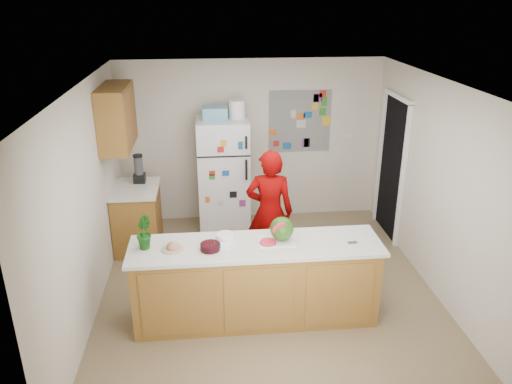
{
  "coord_description": "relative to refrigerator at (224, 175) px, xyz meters",
  "views": [
    {
      "loc": [
        -0.67,
        -5.15,
        3.4
      ],
      "look_at": [
        -0.13,
        0.2,
        1.23
      ],
      "focal_mm": 35.0,
      "sensor_mm": 36.0,
      "label": 1
    }
  ],
  "objects": [
    {
      "name": "peninsula_top",
      "position": [
        0.25,
        -2.38,
        0.05
      ],
      "size": [
        2.68,
        0.7,
        0.04
      ],
      "primitive_type": "cube",
      "color": "silver",
      "rests_on": "peninsula_base"
    },
    {
      "name": "floor",
      "position": [
        0.45,
        -1.88,
        -0.86
      ],
      "size": [
        4.0,
        4.5,
        0.02
      ],
      "primitive_type": "cube",
      "color": "brown",
      "rests_on": "ground"
    },
    {
      "name": "blender_appliance",
      "position": [
        -1.19,
        -0.32,
        0.24
      ],
      "size": [
        0.12,
        0.12,
        0.38
      ],
      "primitive_type": "cylinder",
      "color": "black",
      "rests_on": "side_counter_top"
    },
    {
      "name": "wall_back",
      "position": [
        0.45,
        0.38,
        0.4
      ],
      "size": [
        4.0,
        0.02,
        2.5
      ],
      "primitive_type": "cube",
      "color": "beige",
      "rests_on": "ground"
    },
    {
      "name": "watermelon",
      "position": [
        0.53,
        -2.31,
        0.21
      ],
      "size": [
        0.25,
        0.25,
        0.25
      ],
      "primitive_type": "sphere",
      "color": "#2C5F16",
      "rests_on": "cutting_board"
    },
    {
      "name": "refrigerator",
      "position": [
        0.0,
        0.0,
        0.0
      ],
      "size": [
        0.75,
        0.7,
        1.7
      ],
      "primitive_type": "cube",
      "color": "silver",
      "rests_on": "floor"
    },
    {
      "name": "fridge_top_bin",
      "position": [
        -0.1,
        0.0,
        0.94
      ],
      "size": [
        0.35,
        0.28,
        0.18
      ],
      "primitive_type": "cube",
      "color": "#5999B2",
      "rests_on": "refrigerator"
    },
    {
      "name": "person",
      "position": [
        0.53,
        -1.35,
        -0.03
      ],
      "size": [
        0.65,
        0.48,
        1.64
      ],
      "primitive_type": "imported",
      "rotation": [
        0.0,
        0.0,
        2.98
      ],
      "color": "#6E0101",
      "rests_on": "floor"
    },
    {
      "name": "keys",
      "position": [
        1.27,
        -2.45,
        0.08
      ],
      "size": [
        0.1,
        0.05,
        0.01
      ],
      "primitive_type": "cube",
      "rotation": [
        0.0,
        0.0,
        0.07
      ],
      "color": "slate",
      "rests_on": "peninsula_top"
    },
    {
      "name": "side_counter_top",
      "position": [
        -1.24,
        -0.53,
        0.03
      ],
      "size": [
        0.64,
        0.84,
        0.04
      ],
      "primitive_type": "cube",
      "color": "silver",
      "rests_on": "side_counter_base"
    },
    {
      "name": "side_counter_base",
      "position": [
        -1.24,
        -0.53,
        -0.42
      ],
      "size": [
        0.6,
        0.8,
        0.86
      ],
      "primitive_type": "cube",
      "color": "brown",
      "rests_on": "floor"
    },
    {
      "name": "wall_left",
      "position": [
        -1.56,
        -1.88,
        0.4
      ],
      "size": [
        0.02,
        4.5,
        2.5
      ],
      "primitive_type": "cube",
      "color": "beige",
      "rests_on": "ground"
    },
    {
      "name": "wall_right",
      "position": [
        2.46,
        -1.88,
        0.4
      ],
      "size": [
        0.02,
        4.5,
        2.5
      ],
      "primitive_type": "cube",
      "color": "beige",
      "rests_on": "ground"
    },
    {
      "name": "cobalt_bowl",
      "position": [
        -0.19,
        -2.44,
        0.1
      ],
      "size": [
        0.15,
        0.15,
        0.05
      ],
      "primitive_type": "cylinder",
      "rotation": [
        0.0,
        0.0,
        -0.12
      ],
      "color": "navy",
      "rests_on": "peninsula_top"
    },
    {
      "name": "potted_plant",
      "position": [
        -0.91,
        -2.33,
        0.24
      ],
      "size": [
        0.2,
        0.23,
        0.34
      ],
      "primitive_type": "imported",
      "rotation": [
        0.0,
        0.0,
        1.88
      ],
      "color": "#103C16",
      "rests_on": "peninsula_top"
    },
    {
      "name": "cutting_board",
      "position": [
        0.47,
        -2.33,
        0.08
      ],
      "size": [
        0.4,
        0.3,
        0.01
      ],
      "primitive_type": "cube",
      "rotation": [
        0.0,
        0.0,
        -0.02
      ],
      "color": "silver",
      "rests_on": "peninsula_top"
    },
    {
      "name": "ceiling",
      "position": [
        0.45,
        -1.88,
        1.66
      ],
      "size": [
        4.0,
        4.5,
        0.02
      ],
      "primitive_type": "cube",
      "color": "white",
      "rests_on": "wall_back"
    },
    {
      "name": "doorway",
      "position": [
        2.44,
        -0.43,
        0.17
      ],
      "size": [
        0.03,
        0.85,
        2.04
      ],
      "primitive_type": "cube",
      "color": "black",
      "rests_on": "ground"
    },
    {
      "name": "white_bowl",
      "position": [
        -0.07,
        -2.22,
        0.1
      ],
      "size": [
        0.24,
        0.24,
        0.06
      ],
      "primitive_type": "cylinder",
      "rotation": [
        0.0,
        0.0,
        -0.27
      ],
      "color": "white",
      "rests_on": "peninsula_top"
    },
    {
      "name": "photo_collage",
      "position": [
        1.2,
        0.36,
        0.7
      ],
      "size": [
        0.95,
        0.01,
        0.95
      ],
      "primitive_type": "cube",
      "color": "slate",
      "rests_on": "wall_back"
    },
    {
      "name": "plate",
      "position": [
        -0.62,
        -2.41,
        0.08
      ],
      "size": [
        0.28,
        0.28,
        0.02
      ],
      "primitive_type": "cylinder",
      "rotation": [
        0.0,
        0.0,
        -0.3
      ],
      "color": "beige",
      "rests_on": "peninsula_top"
    },
    {
      "name": "upper_cabinets",
      "position": [
        -1.37,
        -0.58,
        1.05
      ],
      "size": [
        0.35,
        1.0,
        0.8
      ],
      "primitive_type": "cube",
      "color": "brown",
      "rests_on": "wall_left"
    },
    {
      "name": "peninsula_base",
      "position": [
        0.25,
        -2.38,
        -0.41
      ],
      "size": [
        2.6,
        0.62,
        0.88
      ],
      "primitive_type": "cube",
      "color": "brown",
      "rests_on": "floor"
    },
    {
      "name": "paper_towel",
      "position": [
        -0.1,
        -2.4,
        0.08
      ],
      "size": [
        0.17,
        0.15,
        0.02
      ],
      "primitive_type": "cube",
      "rotation": [
        0.0,
        0.0,
        -0.06
      ],
      "color": "silver",
      "rests_on": "peninsula_top"
    },
    {
      "name": "cherry_bowl",
      "position": [
        -0.23,
        -2.45,
        0.11
      ],
      "size": [
        0.26,
        0.26,
        0.07
      ],
      "primitive_type": "cylinder",
      "rotation": [
        0.0,
        0.0,
        -0.33
      ],
      "color": "black",
      "rests_on": "peninsula_top"
    },
    {
      "name": "watermelon_slice",
      "position": [
        0.38,
        -2.38,
        0.09
      ],
      "size": [
        0.17,
        0.17,
        0.02
      ],
      "primitive_type": "cylinder",
      "color": "red",
      "rests_on": "cutting_board"
    }
  ]
}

